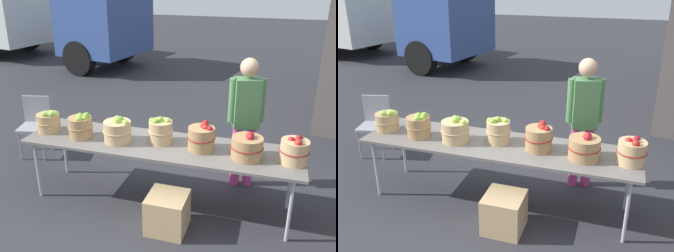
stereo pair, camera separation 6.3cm
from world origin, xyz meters
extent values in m
plane|color=#2D2D33|center=(0.00, 0.00, 0.00)|extent=(40.00, 40.00, 0.00)
cube|color=slate|center=(0.00, 0.00, 0.73)|extent=(3.10, 0.76, 0.03)
cylinder|color=#B2B2B7|center=(-1.43, -0.30, 0.36)|extent=(0.04, 0.04, 0.72)
cylinder|color=#B2B2B7|center=(1.43, -0.30, 0.36)|extent=(0.04, 0.04, 0.72)
cylinder|color=#B2B2B7|center=(-1.43, 0.30, 0.36)|extent=(0.04, 0.04, 0.72)
cylinder|color=#B2B2B7|center=(1.43, 0.30, 0.36)|extent=(0.04, 0.04, 0.72)
cylinder|color=tan|center=(-1.39, -0.03, 0.86)|extent=(0.27, 0.27, 0.22)
torus|color=tan|center=(-1.39, -0.03, 0.87)|extent=(0.29, 0.29, 0.01)
sphere|color=#7AA833|center=(-1.31, -0.08, 0.98)|extent=(0.06, 0.06, 0.06)
sphere|color=#8CB738|center=(-1.31, 0.02, 0.96)|extent=(0.08, 0.08, 0.08)
sphere|color=#8CB738|center=(-1.31, -0.06, 0.97)|extent=(0.07, 0.07, 0.07)
sphere|color=#9EC647|center=(-1.38, -0.10, 0.99)|extent=(0.07, 0.07, 0.07)
sphere|color=#9EC647|center=(-1.35, 0.02, 0.97)|extent=(0.08, 0.08, 0.08)
cylinder|color=#A87F51|center=(-0.93, -0.08, 0.87)|extent=(0.27, 0.27, 0.24)
torus|color=#A87F51|center=(-0.93, -0.08, 0.88)|extent=(0.29, 0.29, 0.01)
sphere|color=#7AA833|center=(-0.87, -0.06, 0.99)|extent=(0.07, 0.07, 0.07)
sphere|color=#9EC647|center=(-0.95, -0.05, 0.99)|extent=(0.07, 0.07, 0.07)
sphere|color=#7AA833|center=(-0.86, -0.10, 0.99)|extent=(0.07, 0.07, 0.07)
sphere|color=#8CB738|center=(-0.90, -0.16, 1.00)|extent=(0.07, 0.07, 0.07)
sphere|color=#7AA833|center=(-0.92, -0.08, 0.99)|extent=(0.07, 0.07, 0.07)
sphere|color=#7AA833|center=(-0.97, -0.02, 0.99)|extent=(0.07, 0.07, 0.07)
sphere|color=#7AA833|center=(-0.87, -0.04, 1.01)|extent=(0.08, 0.08, 0.08)
cylinder|color=tan|center=(-0.48, -0.07, 0.87)|extent=(0.31, 0.31, 0.24)
torus|color=tan|center=(-0.48, -0.07, 0.88)|extent=(0.33, 0.33, 0.01)
sphere|color=#9EC647|center=(-0.51, 0.00, 1.00)|extent=(0.07, 0.07, 0.07)
sphere|color=#9EC647|center=(-0.36, -0.09, 1.00)|extent=(0.07, 0.07, 0.07)
sphere|color=#7AA833|center=(-0.47, 0.01, 0.99)|extent=(0.07, 0.07, 0.07)
sphere|color=#7AA833|center=(-0.48, -0.06, 1.01)|extent=(0.06, 0.06, 0.06)
sphere|color=#8CB738|center=(-0.46, -0.09, 1.01)|extent=(0.07, 0.07, 0.07)
sphere|color=#8CB738|center=(-0.47, -0.07, 0.99)|extent=(0.07, 0.07, 0.07)
cylinder|color=tan|center=(-0.01, 0.05, 0.88)|extent=(0.26, 0.26, 0.25)
torus|color=tan|center=(-0.01, 0.05, 0.89)|extent=(0.28, 0.28, 0.01)
sphere|color=#7AA833|center=(0.00, 0.06, 1.00)|extent=(0.07, 0.07, 0.07)
sphere|color=#9EC647|center=(0.07, 0.07, 1.01)|extent=(0.07, 0.07, 0.07)
sphere|color=#8CB738|center=(-0.06, 0.00, 1.01)|extent=(0.07, 0.07, 0.07)
sphere|color=#8CB738|center=(-0.11, 0.05, 1.00)|extent=(0.06, 0.06, 0.06)
sphere|color=#7AA833|center=(-0.02, 0.06, 1.02)|extent=(0.08, 0.08, 0.08)
cylinder|color=#A87F51|center=(0.46, 0.00, 0.88)|extent=(0.28, 0.28, 0.25)
torus|color=maroon|center=(0.46, 0.00, 0.89)|extent=(0.30, 0.30, 0.01)
sphere|color=maroon|center=(0.48, 0.10, 1.02)|extent=(0.07, 0.07, 0.07)
sphere|color=maroon|center=(0.48, 0.02, 1.00)|extent=(0.07, 0.07, 0.07)
sphere|color=#B22319|center=(0.48, 0.04, 1.02)|extent=(0.08, 0.08, 0.08)
sphere|color=#B22319|center=(0.50, 0.00, 1.01)|extent=(0.07, 0.07, 0.07)
sphere|color=maroon|center=(0.56, -0.03, 1.01)|extent=(0.07, 0.07, 0.07)
cylinder|color=#A87F51|center=(0.95, -0.06, 0.86)|extent=(0.32, 0.32, 0.23)
torus|color=maroon|center=(0.95, -0.06, 0.88)|extent=(0.34, 0.34, 0.01)
sphere|color=#B22319|center=(0.96, -0.04, 0.99)|extent=(0.07, 0.07, 0.07)
sphere|color=maroon|center=(0.98, -0.05, 0.97)|extent=(0.08, 0.08, 0.08)
sphere|color=maroon|center=(0.98, -0.08, 0.99)|extent=(0.07, 0.07, 0.07)
sphere|color=maroon|center=(0.98, -0.04, 1.00)|extent=(0.07, 0.07, 0.07)
cylinder|color=tan|center=(1.41, -0.03, 0.87)|extent=(0.28, 0.28, 0.24)
torus|color=maroon|center=(1.41, -0.03, 0.88)|extent=(0.30, 0.30, 0.01)
sphere|color=maroon|center=(1.37, -0.01, 0.98)|extent=(0.08, 0.08, 0.08)
sphere|color=maroon|center=(1.43, -0.03, 1.01)|extent=(0.07, 0.07, 0.07)
sphere|color=maroon|center=(1.43, -0.05, 0.99)|extent=(0.06, 0.06, 0.06)
sphere|color=#B22319|center=(1.43, -0.11, 1.00)|extent=(0.07, 0.07, 0.07)
sphere|color=maroon|center=(1.44, 0.05, 0.99)|extent=(0.07, 0.07, 0.07)
cylinder|color=#CC3F8C|center=(0.93, 0.71, 0.40)|extent=(0.12, 0.12, 0.80)
cylinder|color=#CC3F8C|center=(0.77, 0.66, 0.40)|extent=(0.12, 0.12, 0.80)
cube|color=#4C7F4C|center=(0.85, 0.69, 1.09)|extent=(0.35, 0.29, 0.60)
sphere|color=tan|center=(0.85, 0.69, 1.52)|extent=(0.22, 0.22, 0.22)
cylinder|color=#4C7F4C|center=(1.02, 0.74, 1.13)|extent=(0.08, 0.08, 0.53)
cylinder|color=#4C7F4C|center=(0.69, 0.64, 1.13)|extent=(0.08, 0.08, 0.53)
cube|color=#334C8C|center=(-3.50, 5.90, 1.25)|extent=(2.19, 2.42, 1.60)
cube|color=black|center=(-2.66, 5.73, 1.57)|extent=(0.39, 1.74, 0.80)
cylinder|color=black|center=(-3.46, 6.86, 0.45)|extent=(0.94, 0.46, 0.90)
cylinder|color=black|center=(-3.84, 5.00, 0.45)|extent=(0.94, 0.46, 0.90)
cylinder|color=black|center=(-7.32, 7.66, 0.45)|extent=(0.94, 0.46, 0.90)
cube|color=#99999E|center=(-2.13, 0.64, 0.44)|extent=(0.48, 0.48, 0.04)
cube|color=#99999E|center=(-2.17, 0.81, 0.66)|extent=(0.40, 0.12, 0.40)
cylinder|color=gray|center=(-2.26, 0.43, 0.21)|extent=(0.02, 0.02, 0.42)
cylinder|color=gray|center=(-1.93, 0.51, 0.21)|extent=(0.02, 0.02, 0.42)
cylinder|color=gray|center=(-2.33, 0.76, 0.21)|extent=(0.02, 0.02, 0.42)
cylinder|color=gray|center=(-2.00, 0.84, 0.21)|extent=(0.02, 0.02, 0.42)
cube|color=tan|center=(0.23, -0.46, 0.20)|extent=(0.41, 0.41, 0.41)
camera|label=1|loc=(1.19, -3.59, 2.52)|focal=40.19mm
camera|label=2|loc=(1.25, -3.57, 2.52)|focal=40.19mm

